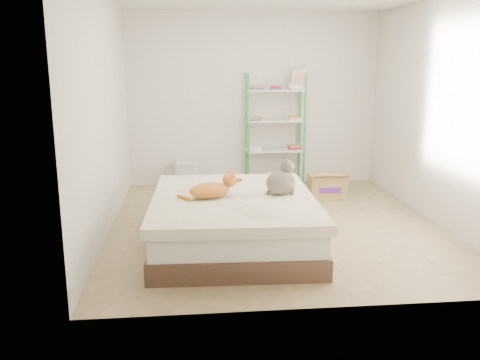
{
  "coord_description": "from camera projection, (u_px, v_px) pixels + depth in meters",
  "views": [
    {
      "loc": [
        -0.99,
        -5.63,
        1.87
      ],
      "look_at": [
        -0.45,
        -0.33,
        0.62
      ],
      "focal_mm": 38.0,
      "sensor_mm": 36.0,
      "label": 1
    }
  ],
  "objects": [
    {
      "name": "bed",
      "position": [
        233.0,
        220.0,
        5.25
      ],
      "size": [
        1.71,
        2.11,
        0.52
      ],
      "rotation": [
        0.0,
        0.0,
        -0.04
      ],
      "color": "brown",
      "rests_on": "ground"
    },
    {
      "name": "white_bin",
      "position": [
        188.0,
        175.0,
        7.62
      ],
      "size": [
        0.38,
        0.35,
        0.39
      ],
      "rotation": [
        0.0,
        0.0,
        -0.16
      ],
      "color": "silver",
      "rests_on": "ground"
    },
    {
      "name": "orange_cat",
      "position": [
        210.0,
        188.0,
        5.09
      ],
      "size": [
        0.56,
        0.39,
        0.2
      ],
      "primitive_type": null,
      "rotation": [
        0.0,
        0.0,
        0.27
      ],
      "color": "orange",
      "rests_on": "bed"
    },
    {
      "name": "cardboard_box",
      "position": [
        327.0,
        186.0,
        7.06
      ],
      "size": [
        0.5,
        0.48,
        0.39
      ],
      "rotation": [
        0.0,
        0.0,
        -0.05
      ],
      "color": "tan",
      "rests_on": "ground"
    },
    {
      "name": "shelf_unit",
      "position": [
        275.0,
        128.0,
        7.62
      ],
      "size": [
        0.92,
        0.36,
        1.74
      ],
      "color": "green",
      "rests_on": "ground"
    },
    {
      "name": "grey_cat",
      "position": [
        281.0,
        177.0,
        5.21
      ],
      "size": [
        0.37,
        0.33,
        0.37
      ],
      "primitive_type": null,
      "rotation": [
        0.0,
        0.0,
        1.75
      ],
      "color": "slate",
      "rests_on": "bed"
    },
    {
      "name": "room",
      "position": [
        277.0,
        113.0,
        5.68
      ],
      "size": [
        3.81,
        4.21,
        2.61
      ],
      "color": "tan",
      "rests_on": "ground"
    }
  ]
}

